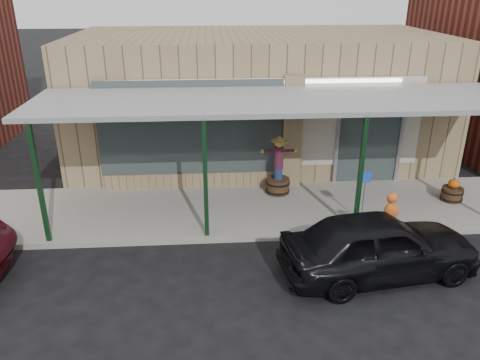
{
  "coord_description": "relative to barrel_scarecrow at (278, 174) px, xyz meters",
  "views": [
    {
      "loc": [
        -1.69,
        -7.68,
        5.72
      ],
      "look_at": [
        -0.98,
        2.6,
        1.36
      ],
      "focal_mm": 35.0,
      "sensor_mm": 36.0,
      "label": 1
    }
  ],
  "objects": [
    {
      "name": "ground",
      "position": [
        -0.23,
        -4.46,
        -0.73
      ],
      "size": [
        120.0,
        120.0,
        0.0
      ],
      "primitive_type": "plane",
      "color": "black",
      "rests_on": "ground"
    },
    {
      "name": "sidewalk",
      "position": [
        -0.23,
        -0.86,
        -0.65
      ],
      "size": [
        40.0,
        3.2,
        0.15
      ],
      "primitive_type": "cube",
      "color": "gray",
      "rests_on": "ground"
    },
    {
      "name": "storefront",
      "position": [
        -0.23,
        3.7,
        1.36
      ],
      "size": [
        12.0,
        6.25,
        4.2
      ],
      "color": "#967D5C",
      "rests_on": "ground"
    },
    {
      "name": "awning",
      "position": [
        -0.23,
        -0.9,
        2.28
      ],
      "size": [
        12.0,
        3.0,
        3.04
      ],
      "color": "gray",
      "rests_on": "ground"
    },
    {
      "name": "block_buildings_near",
      "position": [
        1.77,
        4.74,
        3.04
      ],
      "size": [
        61.0,
        8.0,
        8.0
      ],
      "color": "maroon",
      "rests_on": "ground"
    },
    {
      "name": "barrel_scarecrow",
      "position": [
        0.0,
        0.0,
        0.0
      ],
      "size": [
        0.98,
        0.88,
        1.71
      ],
      "rotation": [
        0.0,
        0.0,
        0.43
      ],
      "color": "#4C2C1E",
      "rests_on": "sidewalk"
    },
    {
      "name": "barrel_pumpkin",
      "position": [
        4.74,
        -0.83,
        -0.34
      ],
      "size": [
        0.74,
        0.74,
        0.67
      ],
      "rotation": [
        0.0,
        0.0,
        0.39
      ],
      "color": "#4C2C1E",
      "rests_on": "sidewalk"
    },
    {
      "name": "handicap_sign",
      "position": [
        1.87,
        -1.87,
        0.29
      ],
      "size": [
        0.28,
        0.05,
        1.34
      ],
      "rotation": [
        0.0,
        0.0,
        0.12
      ],
      "color": "gray",
      "rests_on": "sidewalk"
    },
    {
      "name": "parked_sedan",
      "position": [
        1.54,
        -3.97,
        -0.02
      ],
      "size": [
        4.32,
        2.25,
        1.54
      ],
      "rotation": [
        0.0,
        0.0,
        1.72
      ],
      "color": "black",
      "rests_on": "ground"
    }
  ]
}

